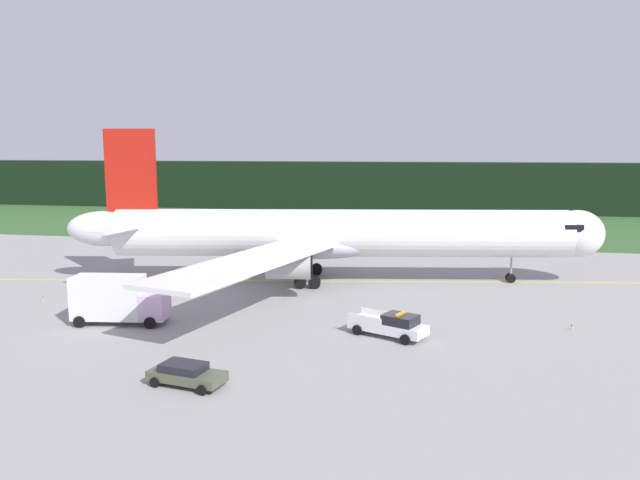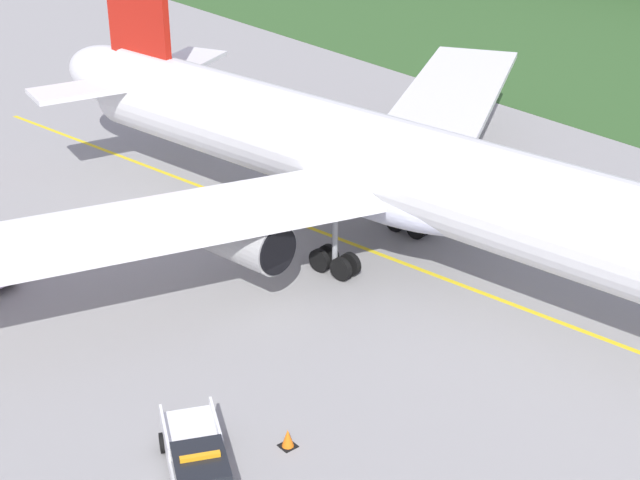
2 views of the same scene
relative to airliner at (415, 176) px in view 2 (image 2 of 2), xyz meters
The scene contains 5 objects.
ground 9.55m from the airliner, 97.63° to the right, with size 320.00×320.00×0.00m, color gray.
taxiway_centerline_main 4.98m from the airliner, ahead, with size 73.13×0.30×0.01m, color yellow.
airliner is the anchor object (origin of this frame).
ops_pickup_truck 19.26m from the airliner, 67.41° to the right, with size 6.06×4.17×1.94m.
apron_cone 16.25m from the airliner, 61.25° to the right, with size 0.60×0.60×0.75m.
Camera 2 is at (31.65, -22.91, 22.60)m, focal length 54.18 mm.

